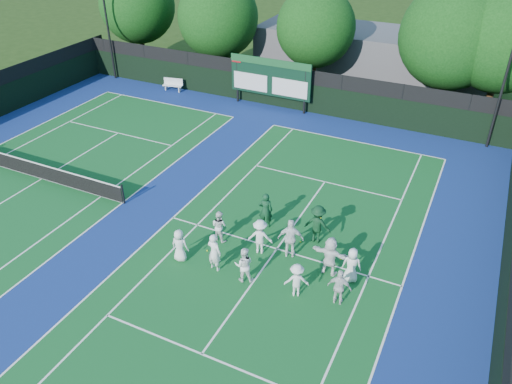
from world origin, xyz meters
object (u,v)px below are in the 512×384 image
at_px(scoreboard, 270,78).
at_px(coach_left, 266,210).
at_px(tennis_net, 40,171).
at_px(bench, 173,84).

relative_size(scoreboard, coach_left, 3.32).
xyz_separation_m(tennis_net, bench, (-1.09, 14.37, 0.03)).
relative_size(scoreboard, tennis_net, 0.53).
xyz_separation_m(scoreboard, coach_left, (5.83, -13.25, -1.29)).
distance_m(bench, coach_left, 19.06).
xyz_separation_m(scoreboard, bench, (-8.08, -0.22, -1.67)).
bearing_deg(scoreboard, coach_left, -66.27).
distance_m(scoreboard, bench, 8.25).
height_order(bench, coach_left, coach_left).
bearing_deg(tennis_net, scoreboard, 64.40).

